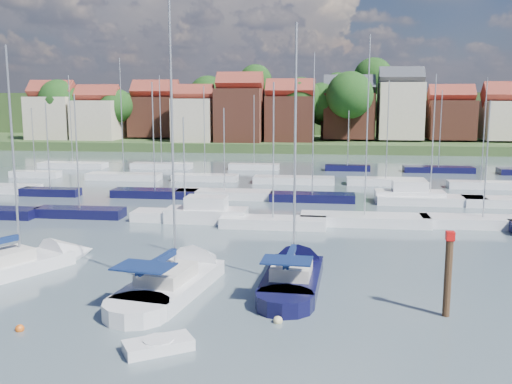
# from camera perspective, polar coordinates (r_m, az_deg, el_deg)

# --- Properties ---
(ground) EXTENTS (260.00, 260.00, 0.00)m
(ground) POSITION_cam_1_polar(r_m,az_deg,el_deg) (68.54, 2.95, 0.43)
(ground) COLOR #495A63
(ground) RESTS_ON ground
(sailboat_left) EXTENTS (7.64, 11.02, 14.88)m
(sailboat_left) POSITION_cam_1_polar(r_m,az_deg,el_deg) (38.85, -21.50, -6.62)
(sailboat_left) COLOR silver
(sailboat_left) RESTS_ON ground
(sailboat_centre) EXTENTS (5.35, 12.98, 17.07)m
(sailboat_centre) POSITION_cam_1_polar(r_m,az_deg,el_deg) (33.76, -7.24, -8.42)
(sailboat_centre) COLOR silver
(sailboat_centre) RESTS_ON ground
(sailboat_navy) EXTENTS (3.57, 11.62, 15.92)m
(sailboat_navy) POSITION_cam_1_polar(r_m,az_deg,el_deg) (34.24, 3.95, -8.10)
(sailboat_navy) COLOR black
(sailboat_navy) RESTS_ON ground
(tender) EXTENTS (3.15, 2.67, 0.62)m
(tender) POSITION_cam_1_polar(r_m,az_deg,el_deg) (25.40, -9.74, -14.88)
(tender) COLOR silver
(tender) RESTS_ON ground
(timber_piling) EXTENTS (0.40, 0.40, 6.53)m
(timber_piling) POSITION_cam_1_polar(r_m,az_deg,el_deg) (29.84, 18.56, -9.51)
(timber_piling) COLOR #4C331E
(timber_piling) RESTS_ON ground
(buoy_b) EXTENTS (0.41, 0.41, 0.41)m
(buoy_b) POSITION_cam_1_polar(r_m,az_deg,el_deg) (29.20, -22.54, -12.70)
(buoy_b) COLOR #D85914
(buoy_b) RESTS_ON ground
(buoy_c) EXTENTS (0.51, 0.51, 0.51)m
(buoy_c) POSITION_cam_1_polar(r_m,az_deg,el_deg) (30.54, -9.64, -11.11)
(buoy_c) COLOR #D85914
(buoy_c) RESTS_ON ground
(buoy_d) EXTENTS (0.46, 0.46, 0.46)m
(buoy_d) POSITION_cam_1_polar(r_m,az_deg,el_deg) (28.00, 2.20, -12.92)
(buoy_d) COLOR beige
(buoy_d) RESTS_ON ground
(buoy_e) EXTENTS (0.43, 0.43, 0.43)m
(buoy_e) POSITION_cam_1_polar(r_m,az_deg,el_deg) (35.38, 3.67, -8.12)
(buoy_e) COLOR #D85914
(buoy_e) RESTS_ON ground
(marina_field) EXTENTS (79.62, 41.41, 15.93)m
(marina_field) POSITION_cam_1_polar(r_m,az_deg,el_deg) (63.57, 4.33, 0.11)
(marina_field) COLOR silver
(marina_field) RESTS_ON ground
(far_shore_town) EXTENTS (212.46, 90.00, 22.27)m
(far_shore_town) POSITION_cam_1_polar(r_m,az_deg,el_deg) (160.32, 6.34, 7.14)
(far_shore_town) COLOR #3C5229
(far_shore_town) RESTS_ON ground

